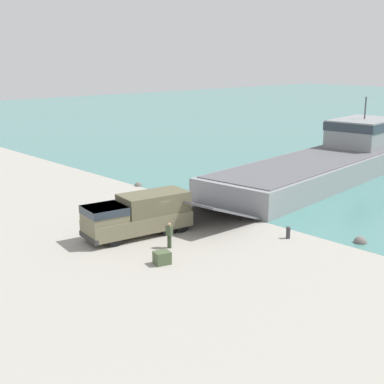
{
  "coord_description": "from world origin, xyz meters",
  "views": [
    {
      "loc": [
        27.67,
        -22.89,
        11.81
      ],
      "look_at": [
        -0.9,
        3.48,
        1.98
      ],
      "focal_mm": 50.0,
      "sensor_mm": 36.0,
      "label": 1
    }
  ],
  "objects_px": {
    "military_truck": "(138,214)",
    "soldier_on_ramp": "(169,233)",
    "mooring_bollard": "(288,232)",
    "landing_craft": "(330,159)",
    "cargo_crate": "(162,258)"
  },
  "relations": [
    {
      "from": "mooring_bollard",
      "to": "military_truck",
      "type": "bearing_deg",
      "value": -136.14
    },
    {
      "from": "soldier_on_ramp",
      "to": "landing_craft",
      "type": "bearing_deg",
      "value": 6.86
    },
    {
      "from": "military_truck",
      "to": "soldier_on_ramp",
      "type": "bearing_deg",
      "value": 98.44
    },
    {
      "from": "military_truck",
      "to": "soldier_on_ramp",
      "type": "relative_size",
      "value": 4.63
    },
    {
      "from": "mooring_bollard",
      "to": "cargo_crate",
      "type": "relative_size",
      "value": 0.92
    },
    {
      "from": "mooring_bollard",
      "to": "cargo_crate",
      "type": "xyz_separation_m",
      "value": [
        -2.21,
        -9.13,
        -0.08
      ]
    },
    {
      "from": "landing_craft",
      "to": "military_truck",
      "type": "bearing_deg",
      "value": -92.8
    },
    {
      "from": "soldier_on_ramp",
      "to": "mooring_bollard",
      "type": "relative_size",
      "value": 1.98
    },
    {
      "from": "soldier_on_ramp",
      "to": "mooring_bollard",
      "type": "height_order",
      "value": "soldier_on_ramp"
    },
    {
      "from": "military_truck",
      "to": "cargo_crate",
      "type": "distance_m",
      "value": 5.63
    },
    {
      "from": "mooring_bollard",
      "to": "landing_craft",
      "type": "bearing_deg",
      "value": 115.82
    },
    {
      "from": "landing_craft",
      "to": "soldier_on_ramp",
      "type": "relative_size",
      "value": 21.46
    },
    {
      "from": "landing_craft",
      "to": "cargo_crate",
      "type": "height_order",
      "value": "landing_craft"
    },
    {
      "from": "military_truck",
      "to": "mooring_bollard",
      "type": "relative_size",
      "value": 9.17
    },
    {
      "from": "military_truck",
      "to": "soldier_on_ramp",
      "type": "distance_m",
      "value": 3.35
    }
  ]
}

